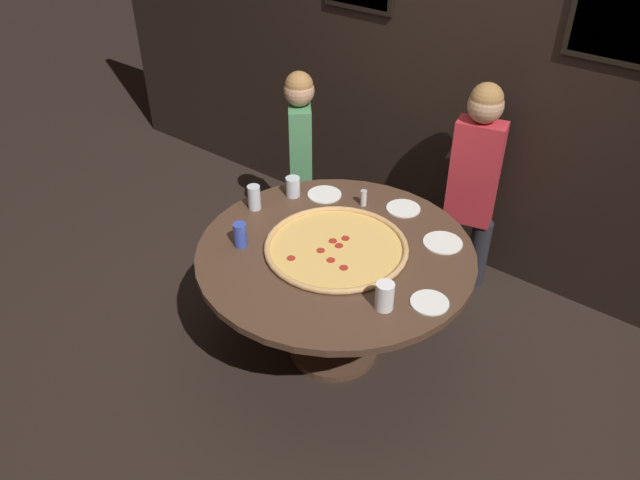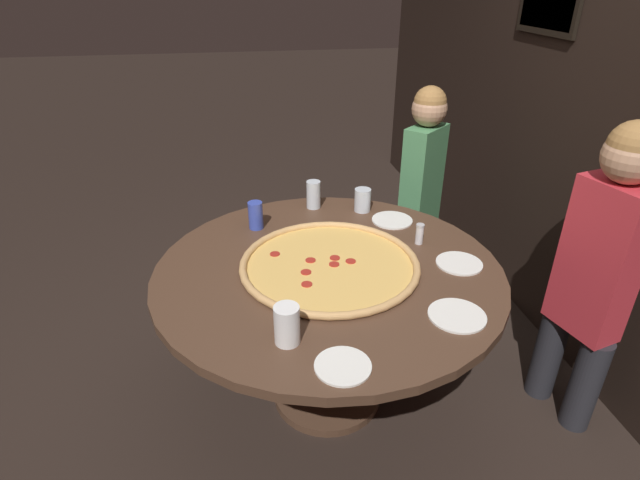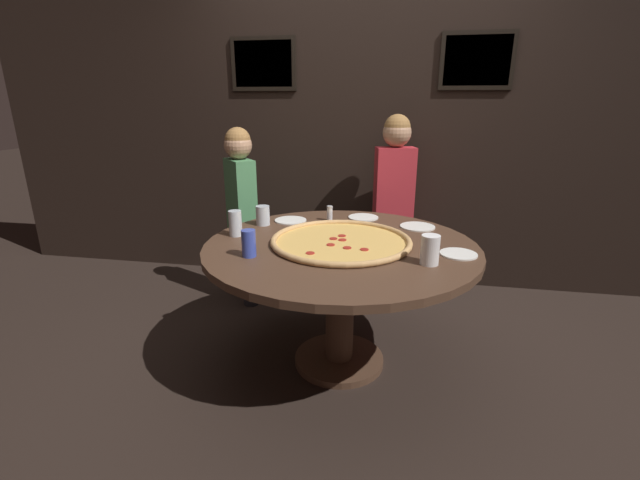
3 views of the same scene
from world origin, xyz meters
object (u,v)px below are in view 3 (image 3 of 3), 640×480
at_px(white_plate_beside_cup, 459,254).
at_px(condiment_shaker, 330,213).
at_px(giant_pizza, 341,241).
at_px(diner_centre_back, 242,207).
at_px(drink_cup_far_left, 263,215).
at_px(white_plate_far_back, 291,220).
at_px(drink_cup_centre_back, 249,243).
at_px(dining_table, 340,268).
at_px(diner_far_right, 394,196).
at_px(white_plate_right_side, 417,227).
at_px(white_plate_near_front, 363,217).
at_px(drink_cup_near_right, 430,250).
at_px(drink_cup_beside_pizza, 235,223).

bearing_deg(white_plate_beside_cup, condiment_shaker, 144.88).
xyz_separation_m(giant_pizza, diner_centre_back, (-0.83, 0.71, -0.01)).
height_order(drink_cup_far_left, white_plate_beside_cup, drink_cup_far_left).
bearing_deg(white_plate_far_back, drink_cup_centre_back, -93.46).
bearing_deg(drink_cup_far_left, drink_cup_centre_back, -79.36).
bearing_deg(dining_table, diner_far_right, 76.26).
xyz_separation_m(drink_cup_centre_back, white_plate_right_side, (0.84, 0.67, -0.06)).
bearing_deg(white_plate_near_front, giant_pizza, -97.74).
distance_m(drink_cup_near_right, white_plate_far_back, 1.04).
distance_m(dining_table, drink_cup_beside_pizza, 0.65).
bearing_deg(diner_centre_back, drink_cup_near_right, -167.52).
bearing_deg(diner_far_right, drink_cup_centre_back, 49.40).
bearing_deg(drink_cup_centre_back, diner_centre_back, 112.28).
distance_m(dining_table, drink_cup_far_left, 0.63).
distance_m(giant_pizza, white_plate_beside_cup, 0.61).
height_order(drink_cup_centre_back, white_plate_right_side, drink_cup_centre_back).
bearing_deg(drink_cup_centre_back, white_plate_beside_cup, 11.51).
bearing_deg(condiment_shaker, drink_cup_beside_pizza, -139.13).
height_order(dining_table, drink_cup_centre_back, drink_cup_centre_back).
relative_size(drink_cup_centre_back, white_plate_beside_cup, 0.73).
bearing_deg(giant_pizza, white_plate_beside_cup, -7.01).
bearing_deg(giant_pizza, drink_cup_far_left, 152.31).
relative_size(white_plate_far_back, diner_centre_back, 0.16).
bearing_deg(drink_cup_near_right, white_plate_near_front, 115.61).
distance_m(white_plate_near_front, diner_far_right, 0.54).
height_order(white_plate_right_side, white_plate_far_back, same).
bearing_deg(drink_cup_beside_pizza, white_plate_right_side, 19.26).
bearing_deg(condiment_shaker, drink_cup_centre_back, -111.56).
bearing_deg(white_plate_beside_cup, giant_pizza, 172.99).
bearing_deg(drink_cup_far_left, white_plate_near_front, 24.70).
distance_m(drink_cup_far_left, diner_centre_back, 0.54).
xyz_separation_m(drink_cup_beside_pizza, drink_cup_far_left, (0.08, 0.24, -0.01)).
distance_m(white_plate_far_back, white_plate_near_front, 0.48).
bearing_deg(drink_cup_far_left, white_plate_beside_cup, -17.20).
bearing_deg(white_plate_near_front, drink_cup_near_right, -64.39).
xyz_separation_m(dining_table, drink_cup_beside_pizza, (-0.61, 0.04, 0.22)).
bearing_deg(giant_pizza, drink_cup_beside_pizza, 177.06).
xyz_separation_m(giant_pizza, white_plate_far_back, (-0.38, 0.39, -0.01)).
height_order(dining_table, white_plate_beside_cup, white_plate_beside_cup).
distance_m(white_plate_right_side, white_plate_far_back, 0.80).
bearing_deg(white_plate_far_back, white_plate_right_side, -0.19).
bearing_deg(diner_far_right, dining_table, 62.53).
bearing_deg(drink_cup_centre_back, diner_far_right, 63.14).
bearing_deg(drink_cup_near_right, white_plate_right_side, 92.87).
height_order(drink_cup_centre_back, white_plate_beside_cup, drink_cup_centre_back).
relative_size(white_plate_right_side, white_plate_near_front, 1.07).
height_order(dining_table, white_plate_right_side, white_plate_right_side).
height_order(drink_cup_centre_back, condiment_shaker, drink_cup_centre_back).
bearing_deg(white_plate_beside_cup, white_plate_near_front, 130.26).
bearing_deg(diner_centre_back, giant_pizza, -171.78).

